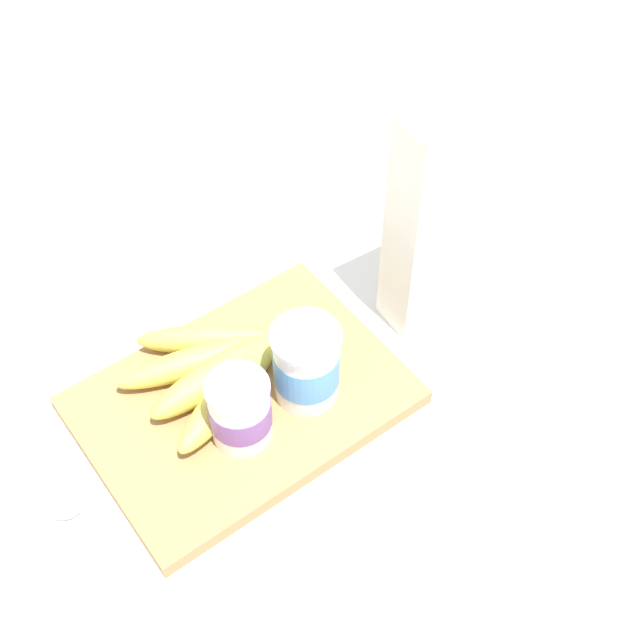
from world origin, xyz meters
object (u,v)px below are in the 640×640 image
at_px(yogurt_cup_front, 306,364).
at_px(banana_bunch, 215,369).
at_px(spoon, 35,508).
at_px(cereal_box, 473,204).
at_px(yogurt_cup_back, 240,411).
at_px(cutting_board, 242,400).

relative_size(yogurt_cup_front, banana_bunch, 0.51).
relative_size(yogurt_cup_front, spoon, 0.83).
bearing_deg(cereal_box, yogurt_cup_back, -171.75).
distance_m(cereal_box, spoon, 0.56).
distance_m(cutting_board, spoon, 0.24).
relative_size(cereal_box, yogurt_cup_front, 2.91).
xyz_separation_m(banana_bunch, spoon, (0.23, 0.02, -0.03)).
height_order(cutting_board, banana_bunch, banana_bunch).
bearing_deg(cutting_board, yogurt_cup_back, 58.37).
bearing_deg(cereal_box, spoon, -179.72).
xyz_separation_m(cutting_board, yogurt_cup_front, (-0.06, 0.04, 0.06)).
bearing_deg(banana_bunch, yogurt_cup_front, 134.09).
bearing_deg(cereal_box, cutting_board, -179.09).
bearing_deg(yogurt_cup_back, banana_bunch, -101.15).
xyz_separation_m(yogurt_cup_back, banana_bunch, (-0.01, -0.08, -0.02)).
distance_m(cutting_board, banana_bunch, 0.05).
xyz_separation_m(cutting_board, yogurt_cup_back, (0.03, 0.04, 0.05)).
height_order(yogurt_cup_back, banana_bunch, yogurt_cup_back).
bearing_deg(cereal_box, banana_bunch, 174.86).
relative_size(cutting_board, yogurt_cup_front, 3.46).
bearing_deg(spoon, yogurt_cup_back, 164.24).
distance_m(yogurt_cup_front, banana_bunch, 0.11).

